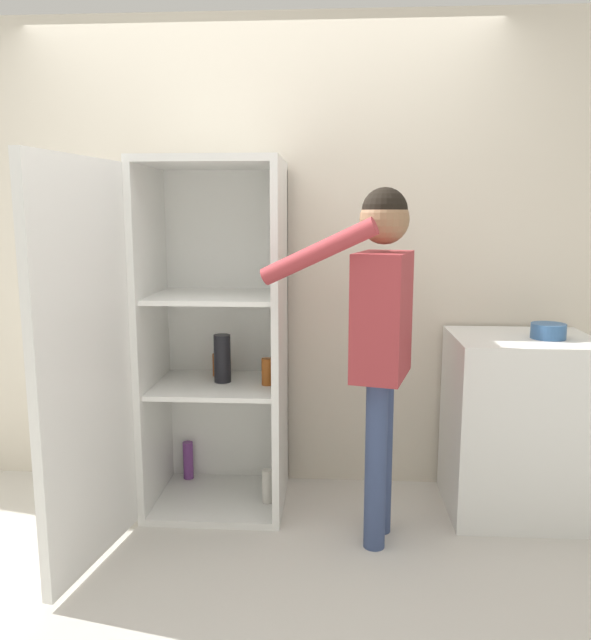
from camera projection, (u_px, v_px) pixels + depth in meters
name	position (u px, v px, depth m)	size (l,w,h in m)	color
ground_plane	(238.00, 569.00, 2.69)	(12.00, 12.00, 0.00)	beige
wall_back	(262.00, 258.00, 3.44)	(7.00, 0.06, 2.55)	beige
refrigerator	(191.00, 343.00, 3.09)	(0.86, 1.28, 1.78)	white
person	(380.00, 319.00, 2.78)	(0.69, 0.50, 1.63)	#384770
counter	(518.00, 425.00, 3.16)	(0.69, 0.58, 0.92)	white
bowl	(548.00, 331.00, 3.04)	(0.17, 0.17, 0.07)	#335B8E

